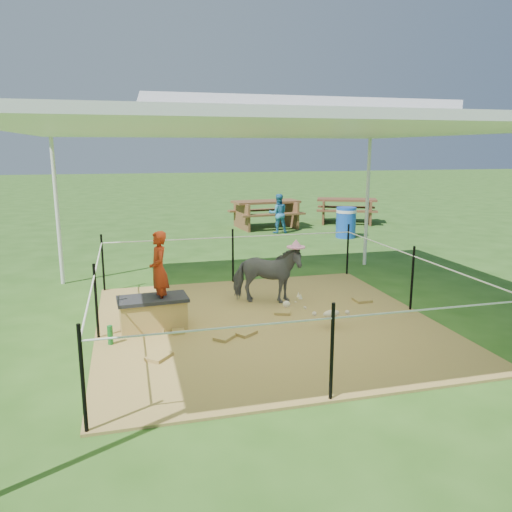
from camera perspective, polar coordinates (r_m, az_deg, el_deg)
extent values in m
plane|color=#2D5919|center=(7.04, 1.25, -7.79)|extent=(90.00, 90.00, 0.00)
cube|color=brown|center=(7.03, 1.25, -7.67)|extent=(4.60, 4.60, 0.03)
cylinder|color=silver|center=(9.50, -21.77, 4.65)|extent=(0.07, 0.07, 2.60)
cylinder|color=silver|center=(10.58, 12.59, 5.91)|extent=(0.07, 0.07, 2.60)
cube|color=white|center=(6.62, 1.36, 14.24)|extent=(6.30, 6.30, 0.08)
cube|color=white|center=(6.62, 1.36, 15.53)|extent=(3.30, 3.30, 0.22)
cylinder|color=black|center=(8.83, -17.10, -0.82)|extent=(0.04, 0.04, 1.00)
cylinder|color=black|center=(9.00, -2.66, -0.03)|extent=(0.04, 0.04, 1.00)
cylinder|color=black|center=(9.71, 10.44, 0.68)|extent=(0.04, 0.04, 1.00)
cylinder|color=black|center=(6.65, -17.80, -5.04)|extent=(0.04, 0.04, 1.00)
cylinder|color=black|center=(7.79, 17.42, -2.54)|extent=(0.04, 0.04, 1.00)
cylinder|color=black|center=(4.55, -19.19, -13.27)|extent=(0.04, 0.04, 1.00)
cylinder|color=black|center=(4.88, 8.66, -10.91)|extent=(0.04, 0.04, 1.00)
cylinder|color=white|center=(8.93, -2.68, 2.16)|extent=(4.50, 0.02, 0.02)
cylinder|color=white|center=(4.75, 8.80, -7.03)|extent=(4.50, 0.02, 0.02)
cylinder|color=white|center=(7.71, 17.59, -0.02)|extent=(0.02, 4.50, 0.02)
cylinder|color=white|center=(6.56, -17.99, -2.12)|extent=(0.02, 4.50, 0.02)
cube|color=#A27F3B|center=(6.89, -11.67, -6.54)|extent=(0.89, 0.49, 0.38)
cube|color=black|center=(6.82, -11.75, -4.83)|extent=(0.95, 0.54, 0.05)
imported|color=#A3290F|center=(6.70, -11.07, -0.74)|extent=(0.27, 0.39, 1.03)
cylinder|color=#186D25|center=(6.49, -16.32, -8.66)|extent=(0.07, 0.07, 0.24)
imported|color=#46464A|center=(7.74, 1.24, -2.17)|extent=(1.17, 0.81, 0.91)
cylinder|color=pink|center=(7.63, 1.25, 1.61)|extent=(0.28, 0.28, 0.13)
cylinder|color=blue|center=(13.93, 10.24, 3.79)|extent=(0.69, 0.69, 0.84)
cube|color=brown|center=(15.44, 1.12, 4.80)|extent=(2.14, 1.64, 0.84)
cube|color=brown|center=(16.75, 10.29, 5.11)|extent=(2.30, 2.02, 0.80)
imported|color=teal|center=(14.45, 2.55, 4.87)|extent=(0.59, 0.48, 1.13)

